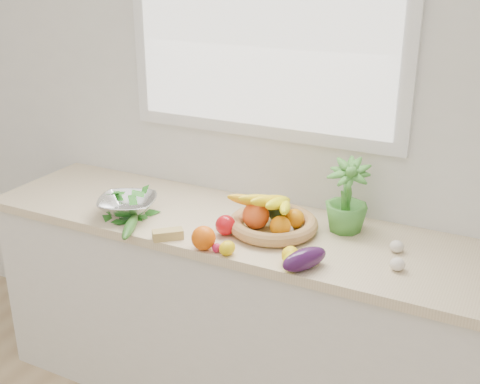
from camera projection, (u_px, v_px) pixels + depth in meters
The scene contains 20 objects.
back_wall at pixel (263, 103), 2.64m from camera, with size 4.50×0.02×2.70m, color white.
counter_cabinet at pixel (232, 315), 2.73m from camera, with size 2.20×0.58×0.86m, color silver.
countertop at pixel (232, 225), 2.57m from camera, with size 2.24×0.62×0.04m, color beige.
window_frame at pixel (263, 9), 2.49m from camera, with size 1.30×0.03×1.10m, color white.
window_pane at pixel (261, 9), 2.47m from camera, with size 1.18×0.01×0.98m, color white.
orange_loose at pixel (203, 238), 2.30m from camera, with size 0.09×0.09×0.09m, color #EA5907.
lemon_a at pixel (293, 262), 2.15m from camera, with size 0.07×0.09×0.07m, color yellow.
lemon_b at pixel (227, 248), 2.27m from camera, with size 0.06×0.07×0.06m, color yellow.
lemon_c at pixel (290, 255), 2.20m from camera, with size 0.06×0.08×0.06m, color yellow.
apple at pixel (226, 225), 2.42m from camera, with size 0.08×0.08×0.08m, color #B30E16.
ginger at pixel (168, 234), 2.40m from camera, with size 0.12×0.05×0.04m, color tan.
garlic_a at pixel (288, 230), 2.43m from camera, with size 0.05×0.05×0.04m, color silver.
garlic_b at pixel (397, 246), 2.29m from camera, with size 0.05×0.05×0.05m, color beige.
garlic_c at pixel (397, 264), 2.16m from camera, with size 0.06×0.06×0.05m, color beige.
eggplant at pixel (304, 259), 2.16m from camera, with size 0.08×0.20×0.08m, color #33103D.
cucumber at pixel (130, 227), 2.46m from camera, with size 0.04×0.24×0.04m, color #1D5C1B.
radish at pixel (217, 248), 2.29m from camera, with size 0.04×0.04×0.04m, color #BB173F.
potted_herb at pixel (347, 197), 2.43m from camera, with size 0.18×0.18×0.32m, color #448E33.
fruit_basket at pixel (273, 219), 2.45m from camera, with size 0.46×0.46×0.19m.
colander_with_spinach at pixel (127, 201), 2.60m from camera, with size 0.33×0.33×0.13m.
Camera 1 is at (1.10, -0.11, 1.96)m, focal length 45.00 mm.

